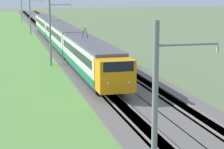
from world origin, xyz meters
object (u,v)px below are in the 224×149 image
(catenary_mast_mid, at_px, (51,31))
(catenary_mast_far, at_px, (30,15))
(catenary_mast_distant, at_px, (22,6))
(passenger_train, at_px, (63,36))
(catenary_mast_near, at_px, (156,122))

(catenary_mast_mid, distance_m, catenary_mast_far, 35.11)
(catenary_mast_distant, bearing_deg, passenger_train, -177.10)
(passenger_train, distance_m, catenary_mast_near, 47.02)
(catenary_mast_far, bearing_deg, passenger_train, -172.77)
(catenary_mast_near, bearing_deg, catenary_mast_distant, 0.00)
(catenary_mast_near, relative_size, catenary_mast_mid, 0.97)
(passenger_train, bearing_deg, catenary_mast_near, -3.61)
(catenary_mast_mid, height_order, catenary_mast_distant, catenary_mast_distant)
(passenger_train, distance_m, catenary_mast_far, 23.57)
(catenary_mast_near, distance_m, catenary_mast_mid, 35.11)
(catenary_mast_near, relative_size, catenary_mast_distant, 0.93)
(catenary_mast_far, distance_m, catenary_mast_distant, 35.11)
(catenary_mast_near, distance_m, catenary_mast_distant, 105.32)
(passenger_train, distance_m, catenary_mast_distant, 58.54)
(catenary_mast_mid, relative_size, catenary_mast_far, 1.04)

